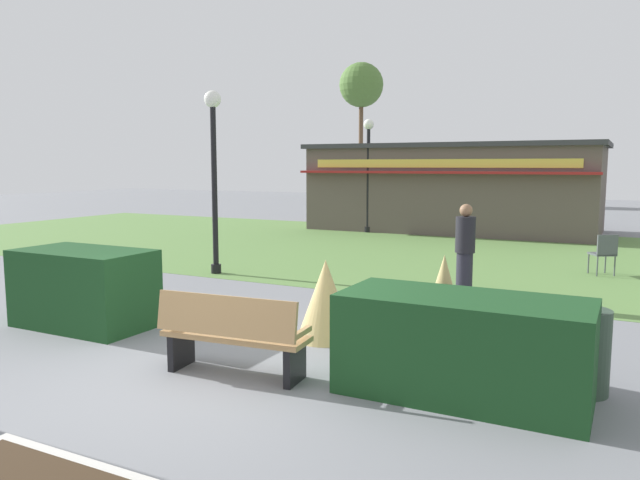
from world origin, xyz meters
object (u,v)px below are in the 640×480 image
park_bench (232,335)px  person_strolling (465,252)px  cafe_chair_east (604,251)px  parked_car_west_slot (484,201)px  tree_left_bg (361,86)px  lamppost_mid (214,159)px  trash_bin (584,351)px  food_kiosk (454,187)px  lamppost_far (368,161)px

park_bench → person_strolling: 5.18m
cafe_chair_east → park_bench: bearing=-111.2°
parked_car_west_slot → tree_left_bg: 13.33m
tree_left_bg → lamppost_mid: bearing=-73.3°
trash_bin → food_kiosk: food_kiosk is taller
food_kiosk → tree_left_bg: 18.55m
trash_bin → food_kiosk: 16.00m
lamppost_mid → tree_left_bg: (-7.69, 25.64, 4.80)m
food_kiosk → cafe_chair_east: size_ratio=11.32×
cafe_chair_east → tree_left_bg: size_ratio=0.10×
lamppost_mid → lamppost_far: bearing=91.3°
food_kiosk → person_strolling: (3.21, -11.29, -0.69)m
food_kiosk → person_strolling: food_kiosk is taller
lamppost_mid → parked_car_west_slot: size_ratio=0.93×
trash_bin → person_strolling: size_ratio=0.52×
tree_left_bg → lamppost_far: bearing=-65.8°
food_kiosk → person_strolling: size_ratio=5.96×
lamppost_mid → tree_left_bg: 27.20m
park_bench → food_kiosk: 16.42m
lamppost_far → trash_bin: (7.85, -12.96, -2.03)m
person_strolling → parked_car_west_slot: (-3.80, 19.10, -0.22)m
food_kiosk → cafe_chair_east: food_kiosk is taller
lamppost_far → food_kiosk: size_ratio=0.39×
park_bench → lamppost_mid: 6.94m
lamppost_far → person_strolling: lamppost_far is taller
trash_bin → food_kiosk: bearing=109.7°
lamppost_far → parked_car_west_slot: 10.21m
food_kiosk → person_strolling: bearing=-74.1°
park_bench → food_kiosk: bearing=96.5°
trash_bin → cafe_chair_east: cafe_chair_east is taller
lamppost_mid → trash_bin: size_ratio=4.41×
lamppost_mid → person_strolling: (5.48, -0.22, -1.62)m
lamppost_far → person_strolling: 10.96m
parked_car_west_slot → tree_left_bg: size_ratio=0.48×
cafe_chair_east → parked_car_west_slot: parked_car_west_slot is taller
person_strolling → parked_car_west_slot: 19.47m
trash_bin → parked_car_west_slot: size_ratio=0.21×
person_strolling → lamppost_far: bearing=-142.2°
parked_car_west_slot → food_kiosk: bearing=-85.7°
lamppost_mid → cafe_chair_east: (7.54, 3.56, -1.95)m
lamppost_mid → person_strolling: bearing=-2.3°
lamppost_far → tree_left_bg: tree_left_bg is taller
lamppost_mid → lamppost_far: same height
food_kiosk → tree_left_bg: bearing=124.4°
food_kiosk → cafe_chair_east: (5.27, -7.51, -1.02)m
park_bench → food_kiosk: size_ratio=0.17×
trash_bin → person_strolling: bearing=120.1°
trash_bin → person_strolling: (-2.16, 3.73, 0.42)m
park_bench → trash_bin: bearing=19.6°
person_strolling → trash_bin: bearing=36.3°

